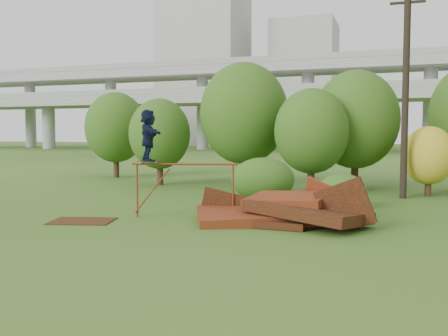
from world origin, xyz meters
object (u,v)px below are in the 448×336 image
(flat_plate, at_px, (82,221))
(utility_pole, at_px, (406,91))
(skater, at_px, (148,135))
(scrap_pile, at_px, (281,212))

(flat_plate, bearing_deg, utility_pole, 44.08)
(skater, height_order, flat_plate, skater)
(skater, height_order, utility_pole, utility_pole)
(scrap_pile, relative_size, skater, 3.48)
(flat_plate, bearing_deg, skater, 42.27)
(scrap_pile, distance_m, utility_pole, 9.22)
(scrap_pile, xyz_separation_m, skater, (-4.34, -0.39, 2.34))
(scrap_pile, distance_m, skater, 4.95)
(skater, relative_size, utility_pole, 0.19)
(scrap_pile, relative_size, flat_plate, 3.07)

